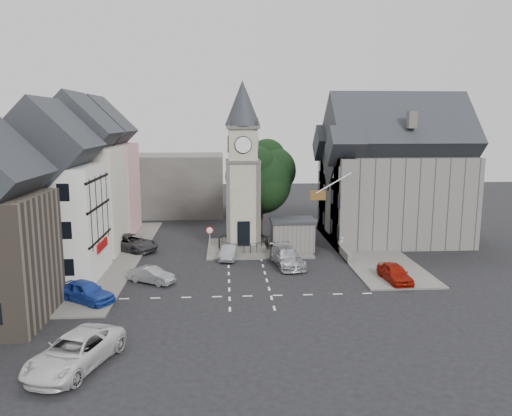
{
  "coord_description": "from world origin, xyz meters",
  "views": [
    {
      "loc": [
        -1.76,
        -39.84,
        12.47
      ],
      "look_at": [
        1.08,
        5.0,
        4.63
      ],
      "focal_mm": 35.0,
      "sensor_mm": 36.0,
      "label": 1
    }
  ],
  "objects": [
    {
      "name": "terrace_pink",
      "position": [
        -15.5,
        16.0,
        6.58
      ],
      "size": [
        8.1,
        7.6,
        12.8
      ],
      "color": "#D99D95",
      "rests_on": "ground"
    },
    {
      "name": "van_sw_white",
      "position": [
        -9.5,
        -15.51,
        0.84
      ],
      "size": [
        4.66,
        6.65,
        1.69
      ],
      "primitive_type": "imported",
      "rotation": [
        0.0,
        0.0,
        -0.34
      ],
      "color": "silver",
      "rests_on": "ground"
    },
    {
      "name": "east_boundary_wall",
      "position": [
        9.2,
        10.0,
        0.45
      ],
      "size": [
        0.4,
        16.0,
        0.9
      ],
      "primitive_type": "cube",
      "color": "slate",
      "rests_on": "ground"
    },
    {
      "name": "terrace_tudor",
      "position": [
        -15.5,
        0.0,
        6.19
      ],
      "size": [
        8.1,
        7.6,
        12.0
      ],
      "color": "silver",
      "rests_on": "ground"
    },
    {
      "name": "east_building",
      "position": [
        15.59,
        11.0,
        6.26
      ],
      "size": [
        14.4,
        11.4,
        12.6
      ],
      "color": "slate",
      "rests_on": "ground"
    },
    {
      "name": "flagpole",
      "position": [
        8.0,
        4.0,
        7.0
      ],
      "size": [
        3.68,
        0.1,
        2.74
      ],
      "color": "white",
      "rests_on": "ground"
    },
    {
      "name": "car_island_east",
      "position": [
        3.61,
        1.92,
        0.79
      ],
      "size": [
        2.98,
        5.71,
        1.58
      ],
      "primitive_type": "imported",
      "rotation": [
        0.0,
        0.0,
        0.15
      ],
      "color": "#ADAEB5",
      "rests_on": "ground"
    },
    {
      "name": "town_tree",
      "position": [
        2.0,
        13.0,
        6.97
      ],
      "size": [
        7.2,
        7.2,
        10.8
      ],
      "color": "black",
      "rests_on": "ground"
    },
    {
      "name": "terrace_cream",
      "position": [
        -15.5,
        8.0,
        6.58
      ],
      "size": [
        8.1,
        7.6,
        12.8
      ],
      "color": "beige",
      "rests_on": "ground"
    },
    {
      "name": "car_west_blue",
      "position": [
        -11.5,
        -6.0,
        0.77
      ],
      "size": [
        4.75,
        4.08,
        1.54
      ],
      "primitive_type": "imported",
      "rotation": [
        0.0,
        0.0,
        0.96
      ],
      "color": "#1C3B9C",
      "rests_on": "ground"
    },
    {
      "name": "car_east_red",
      "position": [
        11.5,
        -3.0,
        0.72
      ],
      "size": [
        2.03,
        4.33,
        1.43
      ],
      "primitive_type": "imported",
      "rotation": [
        0.0,
        0.0,
        0.08
      ],
      "color": "maroon",
      "rests_on": "ground"
    },
    {
      "name": "pavement_west",
      "position": [
        -12.5,
        6.0,
        0.07
      ],
      "size": [
        6.0,
        30.0,
        0.14
      ],
      "primitive_type": "cube",
      "color": "#595651",
      "rests_on": "ground"
    },
    {
      "name": "ground",
      "position": [
        0.0,
        0.0,
        0.0
      ],
      "size": [
        120.0,
        120.0,
        0.0
      ],
      "primitive_type": "plane",
      "color": "black",
      "rests_on": "ground"
    },
    {
      "name": "pedestrian",
      "position": [
        9.23,
        5.41,
        0.86
      ],
      "size": [
        0.66,
        0.47,
        1.71
      ],
      "primitive_type": "imported",
      "rotation": [
        0.0,
        0.0,
        3.24
      ],
      "color": "#BFB89E",
      "rests_on": "ground"
    },
    {
      "name": "car_west_grey",
      "position": [
        -10.9,
        8.0,
        0.79
      ],
      "size": [
        6.15,
        5.45,
        1.58
      ],
      "primitive_type": "imported",
      "rotation": [
        0.0,
        0.0,
        0.95
      ],
      "color": "#303033",
      "rests_on": "ground"
    },
    {
      "name": "warning_sign_post",
      "position": [
        -3.2,
        5.43,
        2.03
      ],
      "size": [
        0.7,
        0.19,
        2.85
      ],
      "color": "black",
      "rests_on": "ground"
    },
    {
      "name": "car_west_silver",
      "position": [
        -7.54,
        -2.01,
        0.62
      ],
      "size": [
        3.95,
        3.01,
        1.25
      ],
      "primitive_type": "imported",
      "rotation": [
        0.0,
        0.0,
        1.06
      ],
      "color": "gray",
      "rests_on": "ground"
    },
    {
      "name": "car_island_silver",
      "position": [
        -1.43,
        4.5,
        0.63
      ],
      "size": [
        1.9,
        3.99,
        1.26
      ],
      "primitive_type": "imported",
      "rotation": [
        0.0,
        0.0,
        -0.15
      ],
      "color": "gray",
      "rests_on": "ground"
    },
    {
      "name": "central_island",
      "position": [
        1.5,
        8.0,
        0.08
      ],
      "size": [
        10.0,
        8.0,
        0.16
      ],
      "primitive_type": "cube",
      "color": "#595651",
      "rests_on": "ground"
    },
    {
      "name": "road_markings",
      "position": [
        0.0,
        -5.5,
        0.01
      ],
      "size": [
        20.0,
        8.0,
        0.01
      ],
      "primitive_type": "cube",
      "color": "silver",
      "rests_on": "ground"
    },
    {
      "name": "pavement_east",
      "position": [
        12.0,
        8.0,
        0.07
      ],
      "size": [
        6.0,
        26.0,
        0.14
      ],
      "primitive_type": "cube",
      "color": "#595651",
      "rests_on": "ground"
    },
    {
      "name": "clock_tower",
      "position": [
        0.0,
        7.99,
        8.12
      ],
      "size": [
        4.86,
        4.86,
        16.25
      ],
      "color": "#4C4944",
      "rests_on": "ground"
    },
    {
      "name": "stone_shelter",
      "position": [
        4.8,
        7.5,
        1.55
      ],
      "size": [
        4.3,
        3.3,
        3.08
      ],
      "color": "slate",
      "rests_on": "ground"
    },
    {
      "name": "backdrop_west",
      "position": [
        -12.0,
        28.0,
        4.0
      ],
      "size": [
        20.0,
        10.0,
        8.0
      ],
      "primitive_type": "cube",
      "color": "#4C4944",
      "rests_on": "ground"
    }
  ]
}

